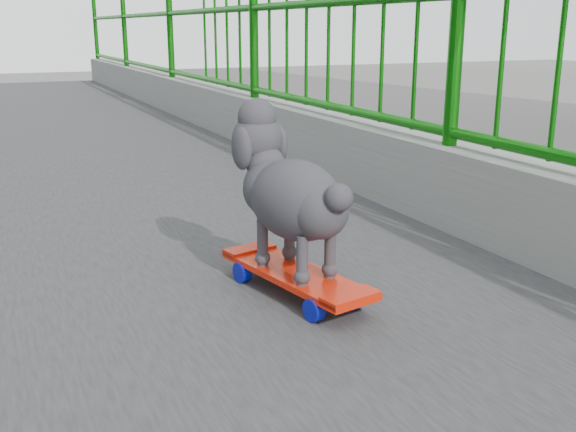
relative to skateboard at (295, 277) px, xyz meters
The scene contains 2 objects.
skateboard is the anchor object (origin of this frame).
poodle 0.25m from the skateboard, 101.66° to the left, with size 0.27×0.50×0.42m.
Camera 1 is at (-0.22, 1.94, 7.73)m, focal length 42.00 mm.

